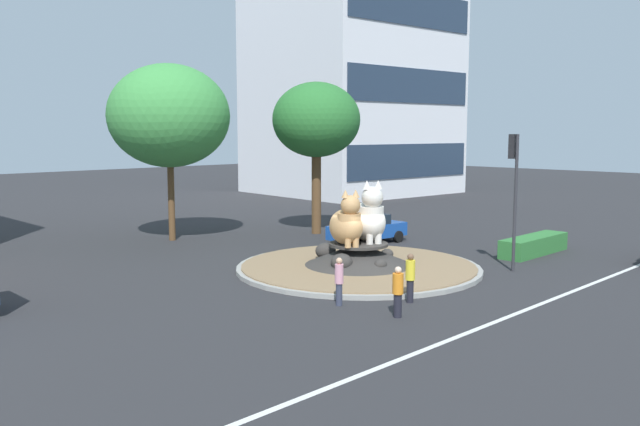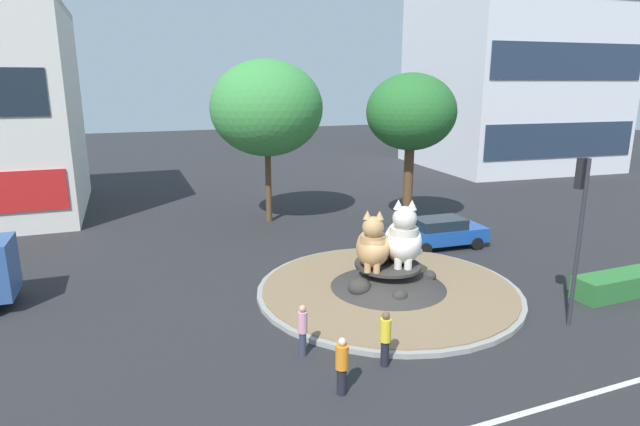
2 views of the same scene
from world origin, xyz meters
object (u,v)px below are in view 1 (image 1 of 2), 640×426
pedestrian_yellow_shirt (410,276)px  sedan_on_far_lane (367,228)px  second_tree_near_tower (316,121)px  pedestrian_pink_shirt (339,280)px  broadleaf_tree_behind_island (169,116)px  cat_statue_white (368,219)px  traffic_light_mast (514,178)px  pedestrian_orange_shirt (398,291)px  cat_statue_calico (347,224)px  office_tower (352,19)px

pedestrian_yellow_shirt → sedan_on_far_lane: (8.40, 9.29, -0.11)m
second_tree_near_tower → pedestrian_pink_shirt: (-11.08, -12.25, -5.77)m
broadleaf_tree_behind_island → second_tree_near_tower: 8.45m
broadleaf_tree_behind_island → pedestrian_pink_shirt: bearing=-102.6°
cat_statue_white → sedan_on_far_lane: size_ratio=0.61×
traffic_light_mast → pedestrian_orange_shirt: traffic_light_mast is taller
cat_statue_white → broadleaf_tree_behind_island: (-1.99, 12.73, 4.69)m
cat_statue_calico → broadleaf_tree_behind_island: (-0.62, 12.71, 4.81)m
cat_statue_calico → second_tree_near_tower: (6.83, 8.73, 4.60)m
pedestrian_pink_shirt → cat_statue_white: bearing=-151.8°
sedan_on_far_lane → office_tower: bearing=47.2°
cat_statue_white → pedestrian_pink_shirt: 6.75m
office_tower → pedestrian_yellow_shirt: (-30.75, -30.64, -16.03)m
cat_statue_white → pedestrian_orange_shirt: size_ratio=1.67×
cat_statue_white → office_tower: (27.23, 25.64, 14.76)m
broadleaf_tree_behind_island → second_tree_near_tower: bearing=-28.1°
cat_statue_white → pedestrian_yellow_shirt: 6.25m
pedestrian_pink_shirt → pedestrian_yellow_shirt: size_ratio=0.97×
office_tower → pedestrian_pink_shirt: office_tower is taller
office_tower → sedan_on_far_lane: size_ratio=7.36×
second_tree_near_tower → pedestrian_yellow_shirt: second_tree_near_tower is taller
pedestrian_orange_shirt → cat_statue_calico: bearing=-68.4°
traffic_light_mast → office_tower: size_ratio=0.18×
broadleaf_tree_behind_island → cat_statue_white: bearing=-81.1°
office_tower → traffic_light_mast: bearing=-122.8°
traffic_light_mast → second_tree_near_tower: size_ratio=0.66×
cat_statue_calico → sedan_on_far_lane: bearing=152.3°
office_tower → pedestrian_orange_shirt: office_tower is taller
pedestrian_pink_shirt → pedestrian_yellow_shirt: pedestrian_yellow_shirt is taller
office_tower → pedestrian_yellow_shirt: bearing=-130.5°
broadleaf_tree_behind_island → traffic_light_mast: bearing=-71.5°
cat_statue_calico → office_tower: 41.18m
office_tower → sedan_on_far_lane: (-22.35, -21.36, -16.15)m
pedestrian_orange_shirt → sedan_on_far_lane: size_ratio=0.37×
broadleaf_tree_behind_island → pedestrian_pink_shirt: 17.68m
cat_statue_white → broadleaf_tree_behind_island: broadleaf_tree_behind_island is taller
office_tower → cat_statue_white: bearing=-132.1°
second_tree_near_tower → pedestrian_orange_shirt: second_tree_near_tower is taller
pedestrian_orange_shirt → broadleaf_tree_behind_island: bearing=-44.7°
traffic_light_mast → second_tree_near_tower: second_tree_near_tower is taller
cat_statue_calico → pedestrian_orange_shirt: (-3.96, -5.89, -1.20)m
office_tower → broadleaf_tree_behind_island: office_tower is taller
cat_statue_calico → pedestrian_pink_shirt: bearing=-22.3°
cat_statue_white → pedestrian_orange_shirt: 8.04m
office_tower → second_tree_near_tower: 29.41m
cat_statue_calico → traffic_light_mast: traffic_light_mast is taller
sedan_on_far_lane → pedestrian_orange_shirt: bearing=-131.6°
traffic_light_mast → broadleaf_tree_behind_island: (-5.89, 17.60, 2.81)m
cat_statue_white → traffic_light_mast: traffic_light_mast is taller
cat_statue_calico → pedestrian_orange_shirt: bearing=-5.9°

